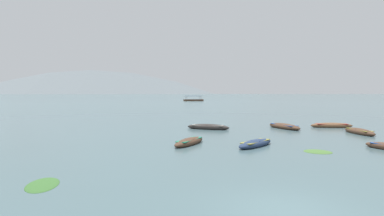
% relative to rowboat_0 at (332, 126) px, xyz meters
% --- Properties ---
extents(ground_plane, '(6000.00, 6000.00, 0.00)m').
position_rel_rowboat_0_xyz_m(ground_plane, '(-12.21, 1477.50, -0.20)').
color(ground_plane, '#476066').
extents(mountain_1, '(1082.40, 1082.40, 285.09)m').
position_rel_rowboat_0_xyz_m(mountain_1, '(-838.54, 1844.75, 142.35)').
color(mountain_1, slate).
rests_on(mountain_1, ground).
extents(mountain_2, '(1654.90, 1654.90, 536.08)m').
position_rel_rowboat_0_xyz_m(mountain_2, '(-355.37, 1677.82, 267.84)').
color(mountain_2, slate).
rests_on(mountain_2, ground).
extents(rowboat_0, '(4.45, 1.46, 0.63)m').
position_rel_rowboat_0_xyz_m(rowboat_0, '(0.00, 0.00, 0.00)').
color(rowboat_0, brown).
rests_on(rowboat_0, ground).
extents(rowboat_1, '(1.40, 4.05, 0.62)m').
position_rel_rowboat_0_xyz_m(rowboat_1, '(0.14, -4.98, -0.00)').
color(rowboat_1, '#4C3323').
rests_on(rowboat_1, ground).
extents(rowboat_2, '(4.58, 2.65, 0.66)m').
position_rel_rowboat_0_xyz_m(rowboat_2, '(-13.35, -1.46, 0.01)').
color(rowboat_2, '#2D2826').
rests_on(rowboat_2, ground).
extents(rowboat_3, '(3.42, 3.60, 0.56)m').
position_rel_rowboat_0_xyz_m(rowboat_3, '(-10.63, -11.13, -0.02)').
color(rowboat_3, navy).
rests_on(rowboat_3, ground).
extents(rowboat_4, '(2.99, 4.69, 0.65)m').
position_rel_rowboat_0_xyz_m(rowboat_4, '(-5.38, -0.88, 0.01)').
color(rowboat_4, '#4C3323').
rests_on(rowboat_4, ground).
extents(rowboat_5, '(2.70, 3.89, 0.57)m').
position_rel_rowboat_0_xyz_m(rowboat_5, '(-15.24, -10.37, -0.02)').
color(rowboat_5, '#4C3323').
rests_on(rowboat_5, ground).
extents(ferry_0, '(9.26, 4.98, 2.54)m').
position_rel_rowboat_0_xyz_m(ferry_0, '(-13.78, 103.97, 0.25)').
color(ferry_0, '#4C3323').
rests_on(ferry_0, ground).
extents(weed_patch_0, '(1.77, 2.36, 0.14)m').
position_rel_rowboat_0_xyz_m(weed_patch_0, '(-21.10, -19.75, -0.20)').
color(weed_patch_0, '#38662D').
rests_on(weed_patch_0, ground).
extents(weed_patch_3, '(2.11, 1.98, 0.14)m').
position_rel_rowboat_0_xyz_m(weed_patch_3, '(-7.15, -13.14, -0.20)').
color(weed_patch_3, '#477033').
rests_on(weed_patch_3, ground).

